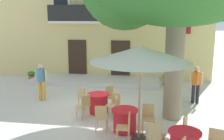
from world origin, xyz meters
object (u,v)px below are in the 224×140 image
at_px(cafe_chair_middle_2, 114,103).
at_px(ground_planter_right, 166,78).
at_px(pedestrian_mid_plaza, 196,83).
at_px(cafe_chair_near_tree_2, 126,126).
at_px(cafe_chair_front_1, 156,135).
at_px(cafe_chair_middle_3, 111,95).
at_px(cafe_chair_middle_0, 83,96).
at_px(cafe_table_near_tree, 125,120).
at_px(cafe_chair_front_0, 189,129).
at_px(cafe_chair_middle_1, 84,105).
at_px(cafe_umbrella, 140,55).
at_px(cafe_table_middle, 98,103).
at_px(pedestrian_near_entrance, 41,80).
at_px(cafe_chair_near_tree_0, 120,108).
at_px(ground_planter_left, 31,75).
at_px(cafe_chair_near_tree_1, 101,116).
at_px(cafe_chair_near_tree_3, 148,116).

xyz_separation_m(cafe_chair_middle_2, ground_planter_right, (2.12, 4.97, -0.16)).
distance_m(cafe_chair_middle_2, pedestrian_mid_plaza, 3.83).
height_order(cafe_chair_near_tree_2, cafe_chair_front_1, same).
bearing_deg(cafe_chair_middle_2, cafe_chair_middle_3, 105.07).
bearing_deg(cafe_chair_middle_0, cafe_table_near_tree, -44.81).
relative_size(cafe_chair_middle_3, cafe_chair_front_1, 1.00).
relative_size(cafe_chair_front_0, ground_planter_right, 1.38).
bearing_deg(ground_planter_right, pedestrian_mid_plaza, -69.53).
bearing_deg(cafe_chair_middle_1, cafe_table_near_tree, -29.43).
xyz_separation_m(cafe_chair_front_1, cafe_umbrella, (-0.49, 0.76, 2.08)).
xyz_separation_m(cafe_chair_near_tree_2, ground_planter_right, (1.51, 6.92, -0.16)).
bearing_deg(cafe_table_near_tree, cafe_chair_front_1, -51.96).
xyz_separation_m(cafe_table_middle, pedestrian_mid_plaza, (3.89, 1.71, 0.52)).
xyz_separation_m(cafe_chair_middle_2, cafe_chair_front_1, (1.48, -2.43, 0.00)).
distance_m(cafe_chair_middle_2, ground_planter_right, 5.41).
bearing_deg(pedestrian_near_entrance, cafe_chair_near_tree_0, -27.44).
bearing_deg(cafe_chair_near_tree_0, ground_planter_right, 71.19).
distance_m(ground_planter_left, ground_planter_right, 7.81).
bearing_deg(cafe_table_near_tree, cafe_chair_front_0, -19.06).
bearing_deg(cafe_chair_middle_0, cafe_chair_near_tree_2, -52.87).
bearing_deg(cafe_chair_middle_3, ground_planter_right, 59.23).
relative_size(cafe_chair_middle_1, cafe_chair_front_0, 1.00).
height_order(cafe_chair_middle_2, ground_planter_right, cafe_chair_middle_2).
height_order(cafe_table_middle, cafe_chair_middle_1, cafe_chair_middle_1).
bearing_deg(pedestrian_near_entrance, cafe_chair_near_tree_1, -40.62).
bearing_deg(cafe_chair_middle_3, cafe_table_near_tree, -70.29).
relative_size(cafe_chair_near_tree_2, cafe_chair_front_1, 1.00).
bearing_deg(cafe_umbrella, cafe_chair_near_tree_2, -143.74).
bearing_deg(cafe_table_middle, cafe_chair_front_1, -52.11).
relative_size(cafe_chair_near_tree_2, cafe_chair_near_tree_3, 1.00).
bearing_deg(cafe_chair_middle_3, cafe_umbrella, -64.60).
relative_size(cafe_chair_near_tree_3, ground_planter_right, 1.38).
bearing_deg(cafe_chair_near_tree_1, cafe_chair_near_tree_2, -36.47).
xyz_separation_m(cafe_chair_near_tree_1, cafe_table_middle, (-0.45, 1.66, -0.14)).
height_order(cafe_chair_front_0, cafe_umbrella, cafe_umbrella).
bearing_deg(ground_planter_right, cafe_chair_near_tree_2, -102.28).
bearing_deg(cafe_chair_near_tree_0, pedestrian_near_entrance, 152.56).
xyz_separation_m(cafe_chair_middle_2, cafe_chair_front_0, (2.42, -1.86, 0.00)).
relative_size(cafe_chair_near_tree_3, pedestrian_near_entrance, 0.55).
bearing_deg(ground_planter_left, cafe_chair_near_tree_2, -47.94).
distance_m(cafe_chair_front_1, pedestrian_mid_plaza, 4.82).
bearing_deg(cafe_chair_front_0, cafe_chair_near_tree_1, 168.56).
distance_m(cafe_chair_near_tree_1, cafe_chair_middle_3, 2.29).
bearing_deg(cafe_chair_middle_0, cafe_umbrella, -44.80).
height_order(cafe_chair_middle_2, cafe_chair_front_0, same).
distance_m(cafe_chair_near_tree_1, pedestrian_near_entrance, 4.26).
relative_size(cafe_chair_near_tree_2, ground_planter_left, 1.86).
relative_size(cafe_chair_near_tree_2, cafe_chair_middle_3, 1.00).
bearing_deg(cafe_table_middle, pedestrian_mid_plaza, 23.79).
xyz_separation_m(cafe_chair_near_tree_0, cafe_chair_middle_3, (-0.52, 1.46, 0.00)).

